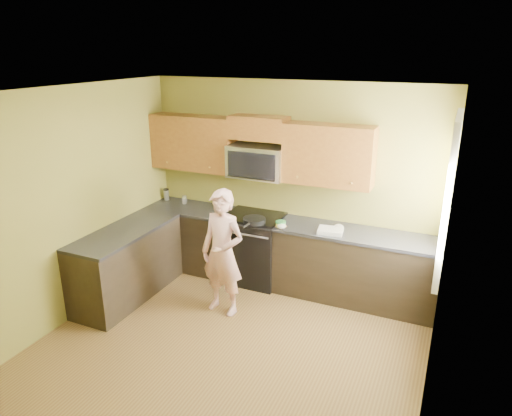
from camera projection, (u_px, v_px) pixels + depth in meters
The scene contains 27 objects.
floor at pixel (224, 353), 4.97m from camera, with size 4.00×4.00×0.00m, color brown.
ceiling at pixel (217, 94), 4.09m from camera, with size 4.00×4.00×0.00m, color white.
wall_back at pixel (291, 184), 6.26m from camera, with size 4.00×4.00×0.00m, color olive.
wall_front at pixel (63, 353), 2.80m from camera, with size 4.00×4.00×0.00m, color olive.
wall_left at pixel (65, 209), 5.30m from camera, with size 4.00×4.00×0.00m, color olive.
wall_right at pixel (440, 275), 3.76m from camera, with size 4.00×4.00×0.00m, color olive.
cabinet_back_run at pixel (282, 254), 6.30m from camera, with size 4.00×0.60×0.88m, color black.
cabinet_left_run at pixel (127, 265), 6.00m from camera, with size 0.60×1.60×0.88m, color black.
countertop_back at pixel (282, 223), 6.14m from camera, with size 4.00×0.62×0.04m, color black.
countertop_left at pixel (125, 232), 5.85m from camera, with size 0.62×1.60×0.04m, color black.
stove at pixel (254, 248), 6.42m from camera, with size 0.76×0.65×0.95m, color black, non-canonical shape.
microwave at pixel (258, 177), 6.21m from camera, with size 0.76×0.40×0.42m, color silver, non-canonical shape.
upper_cab_left at pixel (195, 169), 6.62m from camera, with size 1.22×0.33×0.75m, color brown, non-canonical shape.
upper_cab_right at pixel (327, 184), 5.88m from camera, with size 1.12×0.33×0.75m, color brown, non-canonical shape.
upper_cab_over_mw at pixel (259, 128), 6.02m from camera, with size 0.76×0.33×0.30m, color brown.
window at pixel (449, 198), 4.71m from camera, with size 0.06×1.06×1.66m, color white, non-canonical shape.
woman at pixel (223, 253), 5.54m from camera, with size 0.57×0.37×1.55m, color #E87B74.
frying_pan at pixel (254, 223), 6.00m from camera, with size 0.29×0.51×0.07m, color black, non-canonical shape.
butter_tub at pixel (281, 227), 5.95m from camera, with size 0.13×0.13×0.09m, color #EEF540, non-canonical shape.
toast_slice at pixel (281, 226), 5.94m from camera, with size 0.11×0.11×0.01m, color #B27F47.
napkin_a at pixel (282, 226), 5.88m from camera, with size 0.11×0.12×0.06m, color silver.
napkin_b at pixel (339, 227), 5.85m from camera, with size 0.12×0.13×0.07m, color silver.
dish_towel at pixel (330, 231), 5.75m from camera, with size 0.30×0.24×0.05m, color white.
travel_mug at pixel (167, 200), 6.98m from camera, with size 0.08×0.08×0.17m, color silver, non-canonical shape.
glass_a at pixel (185, 200), 6.81m from camera, with size 0.07×0.07×0.12m, color silver.
glass_b at pixel (226, 206), 6.54m from camera, with size 0.07×0.07×0.12m, color silver.
glass_c at pixel (218, 203), 6.67m from camera, with size 0.07×0.07×0.12m, color silver.
Camera 1 is at (2.02, -3.69, 3.09)m, focal length 32.81 mm.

